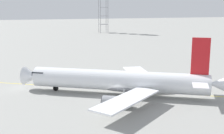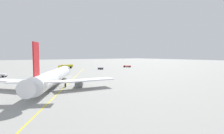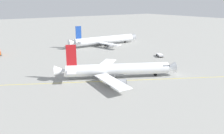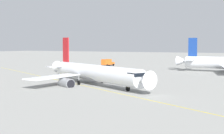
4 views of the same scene
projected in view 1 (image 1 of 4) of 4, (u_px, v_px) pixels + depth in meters
The scene contains 3 objects.
ground_plane at pixel (115, 100), 55.25m from camera, with size 600.00×600.00×0.00m, color gray.
airliner_main at pixel (121, 82), 57.73m from camera, with size 30.33×37.26×11.79m.
taxiway_centreline at pixel (130, 91), 60.93m from camera, with size 64.42×119.33×0.01m.
Camera 1 is at (-50.74, 14.69, 17.30)m, focal length 48.22 mm.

